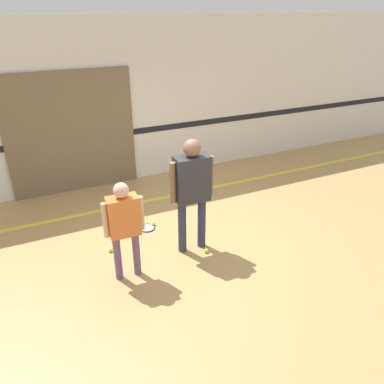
# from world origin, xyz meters

# --- Properties ---
(ground_plane) EXTENTS (16.00, 16.00, 0.00)m
(ground_plane) POSITION_xyz_m (0.00, 0.00, 0.00)
(ground_plane) COLOR tan
(wall_back) EXTENTS (16.00, 0.07, 3.20)m
(wall_back) POSITION_xyz_m (0.00, 2.77, 1.60)
(wall_back) COLOR silver
(wall_back) RESTS_ON ground_plane
(wall_panel) EXTENTS (2.38, 0.05, 2.30)m
(wall_panel) POSITION_xyz_m (-1.13, 2.71, 1.15)
(wall_panel) COLOR #756047
(wall_panel) RESTS_ON ground_plane
(floor_stripe) EXTENTS (14.40, 0.10, 0.01)m
(floor_stripe) POSITION_xyz_m (0.00, 1.62, 0.00)
(floor_stripe) COLOR yellow
(floor_stripe) RESTS_ON ground_plane
(person_instructor) EXTENTS (0.66, 0.28, 1.73)m
(person_instructor) POSITION_xyz_m (0.05, -0.13, 1.07)
(person_instructor) COLOR #2D334C
(person_instructor) RESTS_ON ground_plane
(person_student_left) EXTENTS (0.53, 0.23, 1.40)m
(person_student_left) POSITION_xyz_m (-1.01, -0.35, 0.86)
(person_student_left) COLOR #6B4C70
(person_student_left) RESTS_ON ground_plane
(racket_spare_on_floor) EXTENTS (0.48, 0.32, 0.03)m
(racket_spare_on_floor) POSITION_xyz_m (-0.41, 0.70, 0.01)
(racket_spare_on_floor) COLOR #28282D
(racket_spare_on_floor) RESTS_ON ground_plane
(tennis_ball_near_instructor) EXTENTS (0.07, 0.07, 0.07)m
(tennis_ball_near_instructor) POSITION_xyz_m (0.19, -0.33, 0.03)
(tennis_ball_near_instructor) COLOR #CCE038
(tennis_ball_near_instructor) RESTS_ON ground_plane
(tennis_ball_by_spare_racket) EXTENTS (0.07, 0.07, 0.07)m
(tennis_ball_by_spare_racket) POSITION_xyz_m (-0.27, 0.74, 0.03)
(tennis_ball_by_spare_racket) COLOR #CCE038
(tennis_ball_by_spare_racket) RESTS_ON ground_plane
(tennis_ball_stray_left) EXTENTS (0.07, 0.07, 0.07)m
(tennis_ball_stray_left) POSITION_xyz_m (-1.10, 0.30, 0.03)
(tennis_ball_stray_left) COLOR #CCE038
(tennis_ball_stray_left) RESTS_ON ground_plane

